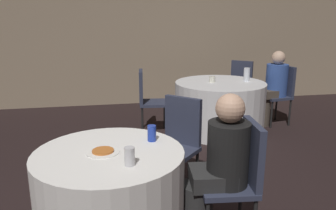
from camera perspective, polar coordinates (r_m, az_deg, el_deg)
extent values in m
cube|color=gray|center=(6.42, -9.44, 12.41)|extent=(16.00, 0.06, 2.80)
cylinder|color=white|center=(2.51, -9.89, -15.85)|extent=(1.06, 1.06, 0.74)
cylinder|color=white|center=(4.96, 8.94, -0.28)|extent=(1.33, 1.33, 0.74)
cube|color=#2D3347|center=(3.09, 0.86, -8.05)|extent=(0.57, 0.57, 0.04)
cube|color=#2D3347|center=(3.14, 2.62, -2.74)|extent=(0.31, 0.30, 0.46)
cylinder|color=black|center=(2.98, 1.92, -13.93)|extent=(0.03, 0.03, 0.42)
cylinder|color=black|center=(3.14, -3.53, -12.30)|extent=(0.03, 0.03, 0.42)
cylinder|color=black|center=(3.24, 5.07, -11.46)|extent=(0.03, 0.03, 0.42)
cylinder|color=black|center=(3.39, -0.09, -10.13)|extent=(0.03, 0.03, 0.42)
cube|color=#2D3347|center=(2.54, 10.14, -13.62)|extent=(0.44, 0.44, 0.04)
cube|color=#2D3347|center=(2.48, 14.47, -8.12)|extent=(0.09, 0.38, 0.46)
cylinder|color=black|center=(2.76, 5.44, -16.45)|extent=(0.03, 0.03, 0.42)
cylinder|color=black|center=(2.84, 12.49, -15.87)|extent=(0.03, 0.03, 0.42)
cube|color=#2D3347|center=(5.46, 18.15, 1.36)|extent=(0.45, 0.45, 0.04)
cube|color=#2D3347|center=(5.52, 19.86, 4.03)|extent=(0.10, 0.38, 0.46)
cylinder|color=black|center=(5.29, 17.58, -1.62)|extent=(0.03, 0.03, 0.42)
cylinder|color=black|center=(5.55, 15.52, -0.70)|extent=(0.03, 0.03, 0.42)
cylinder|color=black|center=(5.49, 20.43, -1.26)|extent=(0.03, 0.03, 0.42)
cylinder|color=black|center=(5.75, 18.32, -0.39)|extent=(0.03, 0.03, 0.42)
cube|color=#2D3347|center=(5.86, 12.10, 2.64)|extent=(0.56, 0.56, 0.04)
cube|color=#2D3347|center=(5.98, 12.70, 5.32)|extent=(0.33, 0.27, 0.46)
cylinder|color=black|center=(5.71, 13.15, -0.13)|extent=(0.03, 0.03, 0.42)
cylinder|color=black|center=(5.80, 9.91, 0.27)|extent=(0.03, 0.03, 0.42)
cylinder|color=black|center=(6.03, 13.98, 0.61)|extent=(0.03, 0.03, 0.42)
cylinder|color=black|center=(6.11, 10.89, 0.98)|extent=(0.03, 0.03, 0.42)
cube|color=#2D3347|center=(4.81, -2.52, 0.35)|extent=(0.44, 0.44, 0.04)
cube|color=#2D3347|center=(4.75, -4.72, 3.25)|extent=(0.09, 0.38, 0.46)
cylinder|color=black|center=(5.05, -0.62, -1.69)|extent=(0.03, 0.03, 0.42)
cylinder|color=black|center=(4.72, -0.35, -2.85)|extent=(0.03, 0.03, 0.42)
cylinder|color=black|center=(5.04, -4.48, -1.77)|extent=(0.03, 0.03, 0.42)
cylinder|color=black|center=(4.71, -4.49, -2.94)|extent=(0.03, 0.03, 0.42)
cylinder|color=#4C4238|center=(5.39, 16.10, -0.99)|extent=(0.24, 0.24, 0.46)
cube|color=#4C4238|center=(5.38, 17.28, 2.01)|extent=(0.36, 0.36, 0.12)
cylinder|color=#33519E|center=(5.41, 18.38, 4.14)|extent=(0.33, 0.33, 0.50)
sphere|color=#DBB293|center=(5.36, 18.68, 7.83)|extent=(0.21, 0.21, 0.21)
cube|color=#282828|center=(2.48, 7.69, -12.38)|extent=(0.35, 0.32, 0.12)
cylinder|color=black|center=(2.43, 10.41, -8.31)|extent=(0.31, 0.31, 0.47)
sphere|color=tan|center=(2.32, 10.80, -0.56)|extent=(0.21, 0.21, 0.21)
cylinder|color=white|center=(2.35, -11.25, -8.03)|extent=(0.23, 0.23, 0.01)
cylinder|color=#BC6628|center=(2.34, -11.26, -7.82)|extent=(0.15, 0.15, 0.01)
cylinder|color=silver|center=(2.10, -6.71, -8.88)|extent=(0.07, 0.07, 0.12)
cylinder|color=#1E38A5|center=(2.49, -2.85, -4.93)|extent=(0.07, 0.07, 0.12)
cylinder|color=silver|center=(5.02, 13.55, 5.17)|extent=(0.09, 0.09, 0.20)
cylinder|color=silver|center=(4.85, 7.70, 4.45)|extent=(0.09, 0.09, 0.09)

